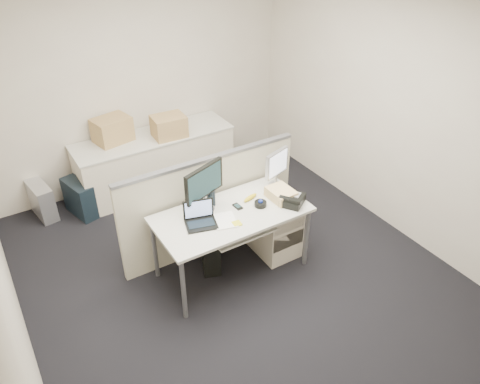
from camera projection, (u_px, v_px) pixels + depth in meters
floor at (232, 269)px, 4.92m from camera, size 4.00×4.50×0.01m
wall_back at (138, 81)px, 5.77m from camera, size 4.00×0.02×2.70m
wall_front at (440, 325)px, 2.57m from camera, size 4.00×0.02×2.70m
wall_right at (389, 109)px, 5.05m from camera, size 0.02×4.50×2.70m
desk at (232, 218)px, 4.55m from camera, size 1.50×0.75×0.73m
keyboard_tray at (241, 232)px, 4.45m from camera, size 0.62×0.32×0.02m
drawer_pedestal at (273, 225)px, 5.01m from camera, size 0.40×0.55×0.65m
cubicle_partition at (210, 206)px, 4.93m from camera, size 2.00×0.06×1.10m
back_counter at (156, 162)px, 6.09m from camera, size 2.00×0.60×0.72m
monitor_main at (204, 189)px, 4.42m from camera, size 0.52×0.34×0.48m
monitor_small at (276, 169)px, 4.82m from camera, size 0.36×0.26×0.40m
laptop at (201, 216)px, 4.29m from camera, size 0.33×0.28×0.22m
trackball at (260, 204)px, 4.60m from camera, size 0.15×0.15×0.05m
desk_phone at (293, 200)px, 4.63m from camera, size 0.32×0.30×0.08m
paper_stack at (225, 220)px, 4.40m from camera, size 0.27×0.30×0.01m
sticky_pad at (237, 224)px, 4.36m from camera, size 0.09×0.09×0.01m
travel_mug at (211, 197)px, 4.58m from camera, size 0.10×0.10×0.18m
banana at (250, 198)px, 4.70m from camera, size 0.20×0.10×0.04m
cellphone at (238, 206)px, 4.59m from camera, size 0.07×0.11×0.01m
manila_folders at (281, 194)px, 4.69m from camera, size 0.23×0.29×0.11m
keyboard at (235, 229)px, 4.44m from camera, size 0.49×0.33×0.03m
pc_tower_desk at (210, 249)px, 4.88m from camera, size 0.32×0.47×0.40m
pc_tower_spare_dark at (79, 198)px, 5.63m from camera, size 0.30×0.51×0.44m
pc_tower_spare_silver at (42, 201)px, 5.60m from camera, size 0.25×0.48×0.43m
cardboard_box_left at (112, 131)px, 5.68m from camera, size 0.49×0.40×0.32m
cardboard_box_right at (169, 127)px, 5.80m from camera, size 0.42×0.33×0.29m
red_binder at (106, 134)px, 5.64m from camera, size 0.14×0.31×0.28m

